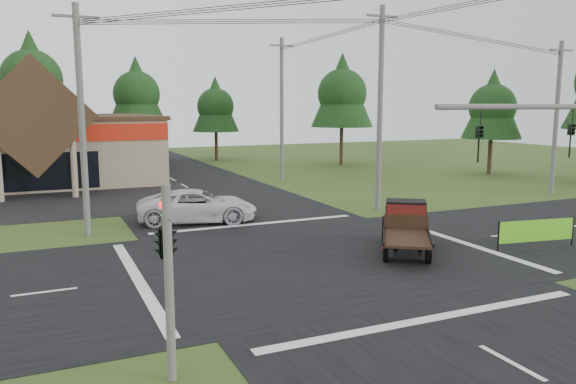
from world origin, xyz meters
TOP-DOWN VIEW (x-y plane):
  - ground at (0.00, 0.00)m, footprint 120.00×120.00m
  - road_ns at (0.00, 0.00)m, footprint 12.00×120.00m
  - road_ew at (0.00, 0.00)m, footprint 120.00×12.00m
  - traffic_signal_corner at (-7.50, -7.32)m, footprint 0.53×2.48m
  - utility_pole_nw at (-8.00, 8.00)m, footprint 2.00×0.30m
  - utility_pole_ne at (8.00, 8.00)m, footprint 2.00×0.30m
  - utility_pole_far at (22.00, 8.00)m, footprint 2.00×0.30m
  - utility_pole_n at (8.00, 22.00)m, footprint 2.00×0.30m
  - tree_row_c at (-10.00, 41.00)m, footprint 7.28×7.28m
  - tree_row_d at (0.00, 42.00)m, footprint 6.16×6.16m
  - tree_row_e at (8.00, 40.00)m, footprint 5.04×5.04m
  - tree_side_ne at (18.00, 30.00)m, footprint 6.16×6.16m
  - tree_side_e_near at (26.00, 18.00)m, footprint 5.04×5.04m
  - antique_flatbed_truck at (3.70, -0.68)m, footprint 4.32×5.14m
  - roadside_banner at (9.15, -2.38)m, footprint 3.75×0.70m
  - white_pickup at (-2.49, 8.86)m, footprint 6.61×4.24m

SIDE VIEW (x-z plane):
  - ground at x=0.00m, z-range 0.00..0.00m
  - road_ns at x=0.00m, z-range 0.00..0.02m
  - road_ew at x=0.00m, z-range 0.00..0.02m
  - roadside_banner at x=9.15m, z-range 0.00..1.29m
  - white_pickup at x=-2.49m, z-range 0.00..1.70m
  - antique_flatbed_truck at x=3.70m, z-range 0.00..2.06m
  - traffic_signal_corner at x=-7.50m, z-range 1.32..5.72m
  - utility_pole_far at x=22.00m, z-range 0.14..10.34m
  - utility_pole_nw at x=-8.00m, z-range 0.14..10.64m
  - utility_pole_n at x=8.00m, z-range 0.14..11.34m
  - utility_pole_ne at x=8.00m, z-range 0.14..11.64m
  - tree_row_e at x=8.00m, z-range 1.49..10.58m
  - tree_side_e_near at x=26.00m, z-range 1.49..10.58m
  - tree_row_d at x=0.00m, z-range 1.82..12.93m
  - tree_side_ne at x=18.00m, z-range 1.82..12.93m
  - tree_row_c at x=-10.00m, z-range 2.16..15.29m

